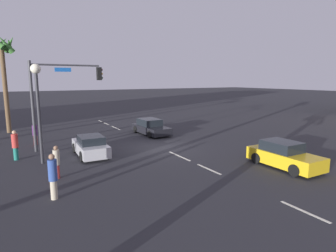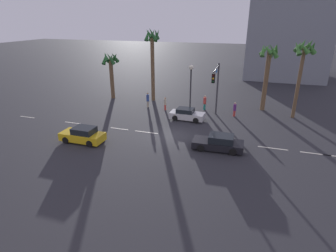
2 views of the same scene
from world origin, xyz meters
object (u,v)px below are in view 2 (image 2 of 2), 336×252
Objects in this scene: palm_tree_0 at (153,50)px; car_1 at (187,114)px; traffic_signal at (216,83)px; palm_tree_2 at (268,64)px; pedestrian_3 at (235,109)px; car_0 at (219,143)px; palm_tree_3 at (111,66)px; car_2 at (83,135)px; palm_tree_1 at (303,58)px; pedestrian_0 at (205,102)px; building_1 at (287,29)px; pedestrian_1 at (148,100)px; pedestrian_2 at (165,103)px; streetlamp at (191,79)px.

car_1 is at bearing -44.72° from palm_tree_0.
palm_tree_2 reaches higher than traffic_signal.
car_1 is at bearing -150.92° from pedestrian_3.
palm_tree_3 reaches higher than car_0.
palm_tree_0 is (1.39, 15.30, 6.23)m from car_2.
car_0 is 14.65m from palm_tree_1.
palm_tree_0 is at bearing 130.29° from car_0.
building_1 is (10.61, 26.89, 8.04)m from pedestrian_0.
car_1 is 0.65× the size of traffic_signal.
palm_tree_1 is (6.65, 1.64, 6.01)m from pedestrian_3.
car_1 is 2.05× the size of pedestrian_1.
palm_tree_1 is (11.77, 4.49, 6.29)m from car_1.
pedestrian_3 is 0.17× the size of palm_tree_0.
pedestrian_1 is 0.22× the size of palm_tree_1.
pedestrian_3 is (3.86, -1.43, -0.08)m from pedestrian_0.
pedestrian_2 is at bearing -161.58° from palm_tree_2.
palm_tree_0 is at bearing 173.94° from palm_tree_1.
pedestrian_3 is at bearing 29.08° from car_1.
car_0 is 2.63× the size of pedestrian_3.
building_1 is (19.76, 40.04, 8.35)m from car_2.
pedestrian_2 is (4.41, 11.46, 0.22)m from car_2.
palm_tree_2 is 1.24× the size of palm_tree_3.
palm_tree_1 reaches higher than palm_tree_3.
pedestrian_2 is 16.50m from palm_tree_1.
streetlamp is 0.32× the size of building_1.
building_1 is (17.92, 28.07, 7.99)m from pedestrian_1.
pedestrian_1 is at bearing 81.25° from car_2.
palm_tree_0 reaches higher than pedestrian_2.
pedestrian_0 reaches higher than pedestrian_2.
pedestrian_3 reaches higher than pedestrian_2.
pedestrian_3 is at bearing -8.96° from palm_tree_3.
pedestrian_1 is at bearing -82.29° from palm_tree_0.
building_1 is (6.76, 28.32, 8.11)m from pedestrian_3.
building_1 reaches higher than car_1.
palm_tree_2 reaches higher than car_2.
car_2 is 12.11m from pedestrian_1.
pedestrian_3 is (5.12, 2.85, 0.28)m from car_1.
car_1 is 0.22× the size of building_1.
streetlamp is at bearing 117.09° from car_0.
building_1 is at bearing 61.76° from pedestrian_2.
palm_tree_2 reaches higher than car_0.
pedestrian_1 is 18.81m from palm_tree_1.
palm_tree_2 reaches higher than pedestrian_2.
pedestrian_0 is at bearing 55.18° from car_2.
palm_tree_3 is (-12.51, 5.63, 4.05)m from car_1.
palm_tree_1 is at bearing 7.13° from pedestrian_2.
palm_tree_3 is (-15.46, 4.29, 0.49)m from traffic_signal.
palm_tree_1 is (8.83, 3.15, 2.73)m from traffic_signal.
pedestrian_1 is 34.25m from building_1.
palm_tree_3 is (-24.29, 1.14, -2.24)m from palm_tree_1.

